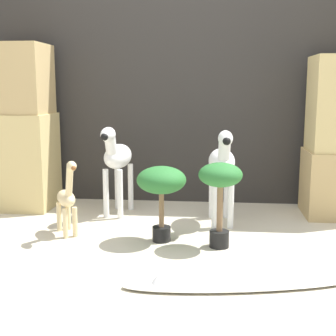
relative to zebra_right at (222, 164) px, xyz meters
The scene contains 9 objects.
ground_plane 0.98m from the zebra_right, 116.62° to the right, with size 14.00×14.00×0.00m, color beige.
wall_back 1.03m from the zebra_right, 117.99° to the left, with size 6.40×0.08×2.20m.
rock_pillar_left 1.80m from the zebra_right, 168.84° to the left, with size 0.60×0.48×1.40m.
zebra_right is the anchor object (origin of this frame).
zebra_left 0.87m from the zebra_right, 167.77° to the left, with size 0.24×0.55×0.74m.
giraffe_figurine 1.17m from the zebra_right, 160.79° to the right, with size 0.28×0.37×0.56m.
potted_palm_front 0.53m from the zebra_right, 91.91° to the right, with size 0.28×0.28×0.56m.
potted_palm_back 0.61m from the zebra_right, 132.55° to the right, with size 0.33×0.33×0.52m.
surfboard 1.21m from the zebra_right, 85.50° to the right, with size 1.31×0.48×0.08m.
Camera 1 is at (0.33, -2.74, 1.05)m, focal length 50.00 mm.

